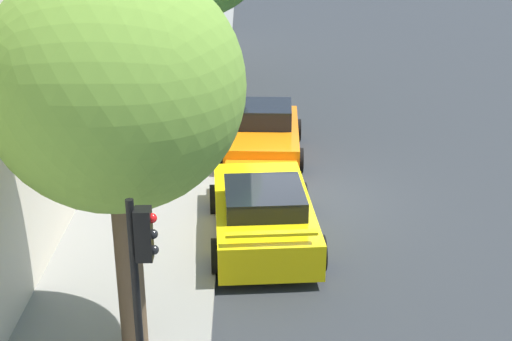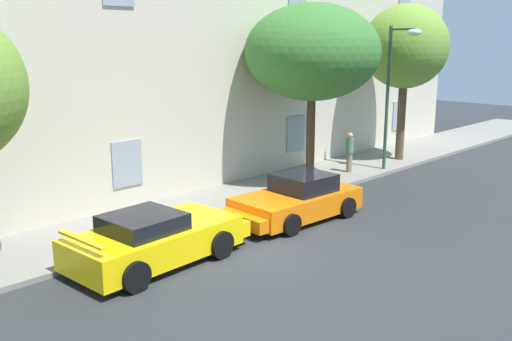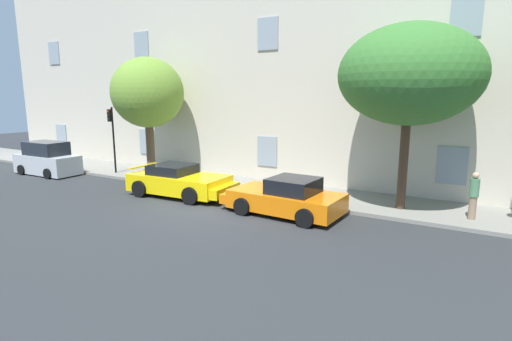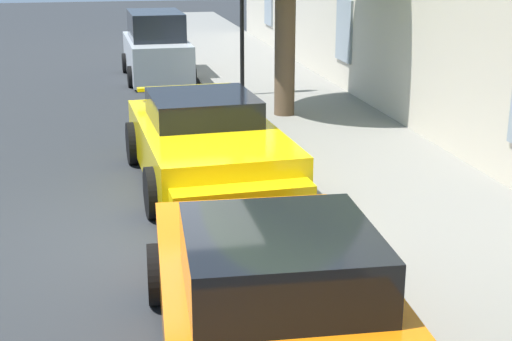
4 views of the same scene
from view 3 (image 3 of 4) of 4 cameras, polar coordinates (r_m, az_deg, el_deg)
name	(u,v)px [view 3 (image 3 of 4)]	position (r m, az deg, el deg)	size (l,w,h in m)	color
ground_plane	(202,207)	(15.57, -7.84, -5.37)	(80.00, 80.00, 0.00)	#2B2D30
sidewalk	(250,187)	(18.50, -0.83, -2.47)	(60.00, 3.37, 0.14)	gray
building_facade	(289,60)	(21.66, 4.85, 15.77)	(41.85, 5.22, 12.40)	beige
sportscar_red_lead	(182,182)	(17.38, -10.76, -1.65)	(4.83, 2.44, 1.36)	yellow
sportscar_yellow_flank	(283,198)	(14.54, 3.94, -3.99)	(4.58, 2.40, 1.40)	orange
hatchback_parked	(47,160)	(24.74, -28.21, 1.37)	(3.94, 1.86, 1.85)	#B2B7BC
tree_midblock	(410,75)	(15.26, 21.54, 12.83)	(5.03, 5.03, 6.71)	#473323
tree_far_end	(148,93)	(21.37, -15.56, 10.82)	(3.72, 3.72, 6.17)	brown
traffic_light	(112,128)	(22.73, -20.34, 5.81)	(0.22, 0.36, 3.61)	black
pedestrian_admiring	(474,195)	(15.24, 29.23, -3.13)	(0.43, 0.43, 1.65)	#8C7259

